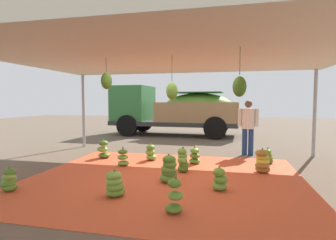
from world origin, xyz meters
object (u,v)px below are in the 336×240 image
object	(u,v)px
banana_bunch_0	(115,185)
worker_0	(248,123)
banana_bunch_5	(103,150)
banana_bunch_6	(195,156)
banana_bunch_2	(169,170)
banana_bunch_11	(268,157)
banana_bunch_3	(262,162)
banana_bunch_8	(9,181)
cargo_truck_main	(173,109)
banana_bunch_1	(175,197)
banana_bunch_7	(183,161)
banana_bunch_10	(123,158)
banana_bunch_9	(220,180)
banana_bunch_4	(151,153)

from	to	relation	value
banana_bunch_0	worker_0	world-z (taller)	worker_0
banana_bunch_5	banana_bunch_6	distance (m)	2.67
banana_bunch_2	banana_bunch_11	size ratio (longest dim) A/B	1.35
banana_bunch_2	worker_0	distance (m)	3.75
banana_bunch_3	banana_bunch_8	bearing A→B (deg)	-153.22
banana_bunch_0	cargo_truck_main	xyz separation A→B (m)	(-0.78, 8.61, 1.05)
banana_bunch_2	banana_bunch_1	bearing A→B (deg)	-74.21
banana_bunch_5	banana_bunch_11	size ratio (longest dim) A/B	1.27
banana_bunch_3	banana_bunch_7	bearing A→B (deg)	-168.89
banana_bunch_1	banana_bunch_10	xyz separation A→B (m)	(-1.85, 2.55, -0.04)
banana_bunch_8	banana_bunch_10	size ratio (longest dim) A/B	0.97
banana_bunch_2	banana_bunch_11	world-z (taller)	banana_bunch_2
banana_bunch_8	banana_bunch_9	bearing A→B (deg)	13.39
banana_bunch_1	banana_bunch_5	size ratio (longest dim) A/B	1.01
banana_bunch_0	banana_bunch_1	size ratio (longest dim) A/B	0.86
banana_bunch_6	worker_0	distance (m)	2.22
banana_bunch_4	banana_bunch_6	world-z (taller)	banana_bunch_4
banana_bunch_4	banana_bunch_11	xyz separation A→B (m)	(3.13, 0.33, -0.03)
banana_bunch_3	worker_0	bearing A→B (deg)	95.25
banana_bunch_1	banana_bunch_9	size ratio (longest dim) A/B	1.22
banana_bunch_0	banana_bunch_10	world-z (taller)	banana_bunch_10
banana_bunch_0	banana_bunch_10	bearing A→B (deg)	108.59
banana_bunch_5	banana_bunch_10	bearing A→B (deg)	-39.65
banana_bunch_3	banana_bunch_5	bearing A→B (deg)	170.78
cargo_truck_main	banana_bunch_9	bearing A→B (deg)	-72.18
banana_bunch_2	banana_bunch_11	bearing A→B (deg)	45.21
banana_bunch_0	banana_bunch_7	distance (m)	2.03
banana_bunch_8	banana_bunch_0	bearing A→B (deg)	5.01
banana_bunch_0	banana_bunch_3	xyz separation A→B (m)	(2.67, 2.17, 0.04)
banana_bunch_2	banana_bunch_9	bearing A→B (deg)	-15.26
banana_bunch_10	banana_bunch_9	bearing A→B (deg)	-29.53
banana_bunch_2	banana_bunch_3	xyz separation A→B (m)	(1.93, 1.18, -0.01)
banana_bunch_4	banana_bunch_11	world-z (taller)	banana_bunch_4
banana_bunch_7	cargo_truck_main	bearing A→B (deg)	103.75
banana_bunch_1	banana_bunch_3	distance (m)	3.02
banana_bunch_7	banana_bunch_11	size ratio (longest dim) A/B	1.37
banana_bunch_3	banana_bunch_5	xyz separation A→B (m)	(-4.29, 0.70, -0.01)
banana_bunch_3	banana_bunch_4	size ratio (longest dim) A/B	1.19
banana_bunch_9	cargo_truck_main	distance (m)	8.36
banana_bunch_6	banana_bunch_3	bearing A→B (deg)	-19.05
banana_bunch_1	banana_bunch_9	distance (m)	1.31
banana_bunch_6	worker_0	world-z (taller)	worker_0
banana_bunch_5	banana_bunch_8	size ratio (longest dim) A/B	1.20
banana_bunch_1	banana_bunch_4	xyz separation A→B (m)	(-1.34, 3.31, -0.03)
banana_bunch_11	cargo_truck_main	world-z (taller)	cargo_truck_main
banana_bunch_9	banana_bunch_10	bearing A→B (deg)	150.47
banana_bunch_0	banana_bunch_7	size ratio (longest dim) A/B	0.80
banana_bunch_2	worker_0	xyz separation A→B (m)	(1.74, 3.25, 0.71)
banana_bunch_5	banana_bunch_11	xyz separation A→B (m)	(4.55, 0.34, -0.06)
banana_bunch_9	worker_0	bearing A→B (deg)	78.47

